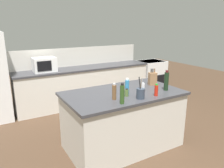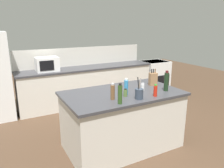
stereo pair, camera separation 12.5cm
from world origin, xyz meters
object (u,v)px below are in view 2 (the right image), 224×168
(utensil_crock, at_px, (139,93))
(salt_shaker, at_px, (143,87))
(pepper_grinder, at_px, (113,92))
(wine_bottle, at_px, (166,81))
(knife_block, at_px, (153,79))
(microwave, at_px, (47,64))
(dish_soap_bottle, at_px, (126,87))
(range_oven, at_px, (154,76))
(olive_oil_bottle, at_px, (120,94))
(hot_sauce_bottle, at_px, (155,91))
(spice_jar_oregano, at_px, (125,93))

(utensil_crock, relative_size, salt_shaker, 2.42)
(utensil_crock, height_order, pepper_grinder, utensil_crock)
(salt_shaker, distance_m, wine_bottle, 0.39)
(wine_bottle, bearing_deg, pepper_grinder, 177.86)
(pepper_grinder, height_order, wine_bottle, wine_bottle)
(knife_block, bearing_deg, microwave, 138.30)
(microwave, height_order, utensil_crock, utensil_crock)
(microwave, relative_size, dish_soap_bottle, 1.93)
(range_oven, distance_m, utensil_crock, 3.55)
(microwave, relative_size, olive_oil_bottle, 1.73)
(pepper_grinder, bearing_deg, dish_soap_bottle, 17.85)
(olive_oil_bottle, bearing_deg, salt_shaker, 28.31)
(knife_block, relative_size, pepper_grinder, 1.22)
(olive_oil_bottle, bearing_deg, pepper_grinder, 91.26)
(dish_soap_bottle, bearing_deg, utensil_crock, -74.78)
(hot_sauce_bottle, bearing_deg, dish_soap_bottle, 142.42)
(hot_sauce_bottle, bearing_deg, pepper_grinder, 164.33)
(utensil_crock, xyz_separation_m, olive_oil_bottle, (-0.34, -0.04, 0.05))
(knife_block, relative_size, spice_jar_oregano, 2.45)
(utensil_crock, xyz_separation_m, spice_jar_oregano, (-0.12, 0.19, -0.03))
(dish_soap_bottle, bearing_deg, pepper_grinder, -162.15)
(range_oven, bearing_deg, salt_shaker, -132.65)
(knife_block, bearing_deg, wine_bottle, -78.20)
(salt_shaker, xyz_separation_m, spice_jar_oregano, (-0.39, -0.10, -0.01))
(knife_block, bearing_deg, utensil_crock, -127.30)
(salt_shaker, bearing_deg, olive_oil_bottle, -151.69)
(range_oven, relative_size, utensil_crock, 2.87)
(microwave, height_order, olive_oil_bottle, microwave)
(knife_block, xyz_separation_m, spice_jar_oregano, (-0.75, -0.30, -0.06))
(range_oven, relative_size, microwave, 1.86)
(knife_block, relative_size, hot_sauce_bottle, 1.58)
(range_oven, distance_m, olive_oil_bottle, 3.83)
(range_oven, relative_size, pepper_grinder, 3.85)
(microwave, relative_size, hot_sauce_bottle, 2.69)
(microwave, height_order, knife_block, microwave)
(wine_bottle, bearing_deg, range_oven, 54.19)
(microwave, distance_m, pepper_grinder, 2.45)
(range_oven, xyz_separation_m, salt_shaker, (-2.11, -2.29, 0.53))
(hot_sauce_bottle, bearing_deg, utensil_crock, 176.10)
(microwave, bearing_deg, range_oven, -0.00)
(utensil_crock, distance_m, wine_bottle, 0.62)
(salt_shaker, bearing_deg, hot_sauce_bottle, -88.92)
(wine_bottle, xyz_separation_m, olive_oil_bottle, (-0.95, -0.16, -0.02))
(pepper_grinder, xyz_separation_m, wine_bottle, (0.95, -0.04, 0.04))
(range_oven, distance_m, spice_jar_oregano, 3.50)
(range_oven, distance_m, pepper_grinder, 3.69)
(utensil_crock, relative_size, hot_sauce_bottle, 1.74)
(hot_sauce_bottle, bearing_deg, olive_oil_bottle, -177.80)
(salt_shaker, height_order, pepper_grinder, pepper_grinder)
(pepper_grinder, xyz_separation_m, olive_oil_bottle, (0.00, -0.20, 0.02))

